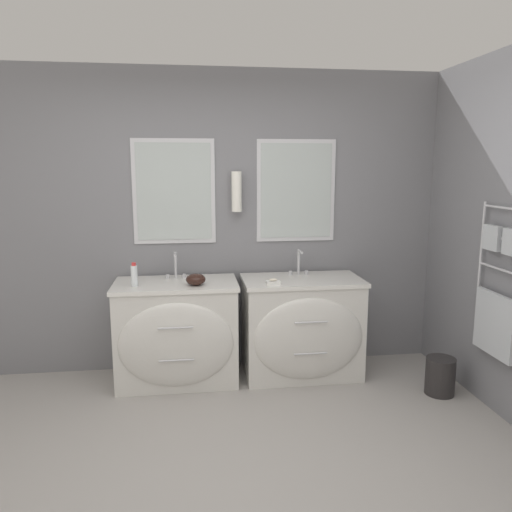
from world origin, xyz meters
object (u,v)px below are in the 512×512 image
object	(u,v)px
amenity_bowl	(196,279)
vanity_right	(302,327)
toiletry_bottle	(134,275)
vanity_left	(177,332)
waste_bin	(440,375)

from	to	relation	value
amenity_bowl	vanity_right	bearing A→B (deg)	5.52
toiletry_bottle	vanity_right	bearing A→B (deg)	2.36
vanity_right	amenity_bowl	xyz separation A→B (m)	(-0.89, -0.09, 0.46)
vanity_right	toiletry_bottle	distance (m)	1.47
vanity_left	toiletry_bottle	world-z (taller)	toiletry_bottle
amenity_bowl	vanity_left	bearing A→B (deg)	152.12
waste_bin	vanity_right	bearing A→B (deg)	153.68
vanity_left	waste_bin	bearing A→B (deg)	-13.56
amenity_bowl	toiletry_bottle	bearing A→B (deg)	176.47
vanity_left	vanity_right	size ratio (longest dim) A/B	1.00
amenity_bowl	waste_bin	size ratio (longest dim) A/B	0.53
waste_bin	toiletry_bottle	bearing A→B (deg)	169.51
amenity_bowl	waste_bin	xyz separation A→B (m)	(1.90, -0.41, -0.74)
vanity_left	waste_bin	size ratio (longest dim) A/B	3.39
waste_bin	amenity_bowl	bearing A→B (deg)	167.79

